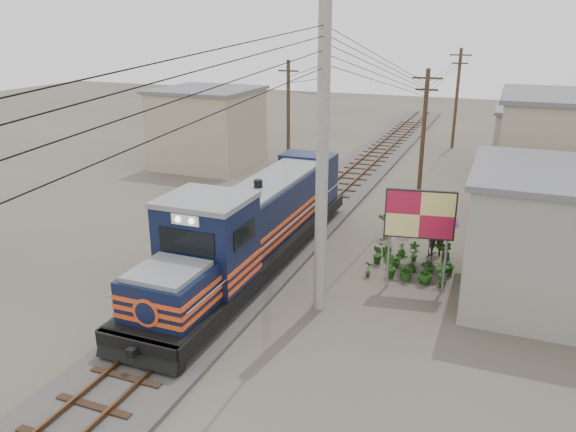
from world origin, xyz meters
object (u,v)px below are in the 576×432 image
at_px(locomotive, 253,228).
at_px(billboard, 420,217).
at_px(market_umbrella, 432,215).
at_px(vendor, 437,234).

distance_m(locomotive, billboard, 6.40).
bearing_deg(market_umbrella, locomotive, -156.89).
height_order(locomotive, billboard, locomotive).
xyz_separation_m(billboard, vendor, (0.26, 3.60, -1.88)).
height_order(billboard, vendor, billboard).
xyz_separation_m(billboard, market_umbrella, (0.14, 2.30, -0.64)).
bearing_deg(market_umbrella, vendor, 84.91).
height_order(locomotive, market_umbrella, locomotive).
relative_size(billboard, vendor, 2.06).
bearing_deg(locomotive, market_umbrella, 23.11).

